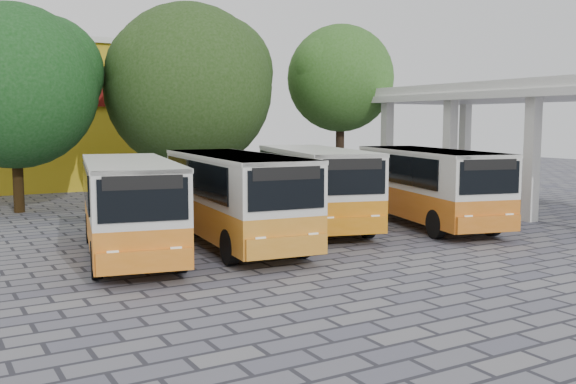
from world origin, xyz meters
TOP-DOWN VIEW (x-y plane):
  - ground at (0.00, 0.00)m, footprint 90.00×90.00m
  - terminal_shelter at (10.50, 4.00)m, footprint 6.80×15.80m
  - bus_far_left at (-7.21, 3.19)m, footprint 3.74×7.92m
  - bus_centre_left at (-3.94, 3.13)m, footprint 3.18×8.01m
  - bus_centre_right at (0.00, 4.82)m, footprint 4.39×8.30m
  - bus_far_right at (3.79, 3.01)m, footprint 4.16×8.14m
  - tree_left at (-8.63, 14.22)m, footprint 7.12×6.78m
  - tree_middle at (-1.04, 14.03)m, footprint 8.18×7.79m
  - tree_right at (6.99, 13.26)m, footprint 5.80×5.52m

SIDE VIEW (x-z plane):
  - ground at x=0.00m, z-range 0.00..0.00m
  - bus_far_left at x=-7.21m, z-range 0.22..2.94m
  - bus_far_right at x=3.79m, z-range 0.22..3.00m
  - bus_centre_left at x=-3.94m, z-range 0.22..3.03m
  - bus_centre_right at x=0.00m, z-range 0.22..3.05m
  - terminal_shelter at x=10.50m, z-range 2.21..7.61m
  - tree_left at x=-8.63m, z-range 1.15..9.78m
  - tree_middle at x=-1.04m, z-range 1.00..10.27m
  - tree_right at x=6.99m, z-range 1.80..10.58m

